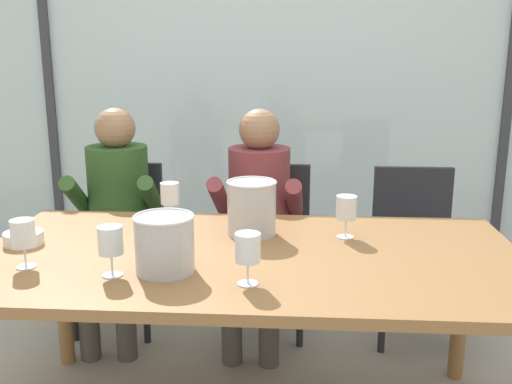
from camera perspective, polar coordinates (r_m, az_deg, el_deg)
name	(u,v)px	position (r m, az deg, el deg)	size (l,w,h in m)	color
ground	(264,315)	(3.41, 0.77, -12.00)	(14.00, 14.00, 0.00)	#9E9384
window_glass_panel	(273,76)	(4.20, 1.72, 11.33)	(7.25, 0.03, 2.60)	silver
window_mullion_left	(49,75)	(4.55, -19.67, 10.74)	(0.06, 0.06, 2.60)	#38383D
window_mullion_right	(510,77)	(4.43, 23.68, 10.32)	(0.06, 0.06, 2.60)	#38383D
hillside_vineyard	(285,87)	(8.05, 2.82, 10.29)	(13.25, 2.40, 1.97)	#386633
dining_table	(250,270)	(2.22, -0.63, -7.71)	(2.05, 1.05, 0.74)	olive
chair_near_curtain	(122,232)	(3.29, -13.01, -3.81)	(0.44, 0.44, 0.87)	#232328
chair_left_of_center	(270,233)	(3.18, 1.36, -4.07)	(0.47, 0.47, 0.87)	#232328
chair_center	(414,239)	(3.20, 15.25, -4.44)	(0.44, 0.44, 0.87)	#232328
person_olive_shirt	(116,208)	(3.11, -13.56, -1.53)	(0.48, 0.63, 1.19)	#2D5123
person_maroon_top	(258,211)	(2.98, 0.16, -1.84)	(0.47, 0.62, 1.19)	brown
ice_bucket_primary	(252,207)	(2.38, -0.43, -1.49)	(0.21, 0.21, 0.23)	#B7B7BC
ice_bucket_secondary	(165,243)	(2.01, -8.97, -4.94)	(0.21, 0.21, 0.20)	#B7B7BC
tasting_bowl	(24,238)	(2.46, -21.87, -4.23)	(0.15, 0.15, 0.05)	silver
wine_glass_by_left_taster	(248,249)	(1.88, -0.82, -5.59)	(0.08, 0.08, 0.17)	silver
wine_glass_near_bucket	(346,210)	(2.37, 8.85, -1.71)	(0.08, 0.08, 0.17)	silver
wine_glass_center_pour	(23,235)	(2.18, -21.90, -3.98)	(0.08, 0.08, 0.17)	silver
wine_glass_by_right_taster	(170,195)	(2.60, -8.45, -0.31)	(0.08, 0.08, 0.17)	silver
wine_glass_spare_empty	(111,243)	(2.01, -14.10, -4.84)	(0.08, 0.08, 0.17)	silver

